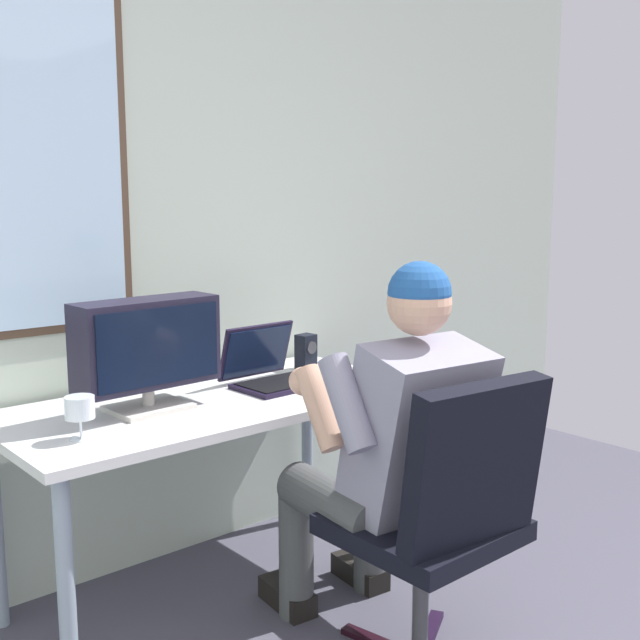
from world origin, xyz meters
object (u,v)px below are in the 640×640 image
at_px(person_seated, 390,447).
at_px(laptop, 269,369).
at_px(office_chair, 446,508).
at_px(desk, 213,420).
at_px(desk_speaker, 306,352).
at_px(crt_monitor, 147,346).
at_px(wine_glass, 80,410).

distance_m(person_seated, laptop, 0.67).
bearing_deg(office_chair, desk, 104.06).
relative_size(office_chair, desk_speaker, 6.59).
bearing_deg(desk, crt_monitor, 178.50).
bearing_deg(desk_speaker, wine_glass, -165.64).
bearing_deg(laptop, desk, -173.16).
bearing_deg(crt_monitor, desk, -1.50).
bearing_deg(person_seated, office_chair, -95.82).
xyz_separation_m(office_chair, crt_monitor, (-0.46, 0.89, 0.40)).
bearing_deg(crt_monitor, person_seated, -52.37).
height_order(person_seated, laptop, person_seated).
distance_m(office_chair, person_seated, 0.28).
bearing_deg(crt_monitor, desk_speaker, 9.61).
height_order(laptop, desk_speaker, laptop).
height_order(crt_monitor, desk_speaker, crt_monitor).
xyz_separation_m(person_seated, wine_glass, (-0.79, 0.49, 0.16)).
bearing_deg(office_chair, desk_speaker, 72.32).
height_order(desk, crt_monitor, crt_monitor).
height_order(person_seated, crt_monitor, person_seated).
relative_size(crt_monitor, desk_speaker, 3.40).
xyz_separation_m(desk, office_chair, (0.22, -0.88, -0.11)).
xyz_separation_m(office_chair, wine_glass, (-0.76, 0.74, 0.27)).
bearing_deg(laptop, crt_monitor, -177.05).
height_order(desk, laptop, laptop).
xyz_separation_m(crt_monitor, wine_glass, (-0.30, -0.15, -0.13)).
relative_size(desk, laptop, 4.58).
distance_m(laptop, desk_speaker, 0.29).
bearing_deg(office_chair, crt_monitor, 117.59).
relative_size(desk, office_chair, 1.57).
distance_m(desk, crt_monitor, 0.38).
bearing_deg(desk, laptop, 6.84).
bearing_deg(laptop, office_chair, -93.46).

